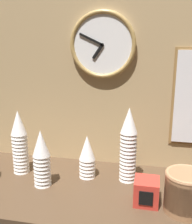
{
  "coord_description": "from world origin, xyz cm",
  "views": [
    {
      "loc": [
        17.98,
        -104.47,
        62.74
      ],
      "look_at": [
        -5.02,
        4.0,
        32.09
      ],
      "focal_mm": 45.0,
      "sensor_mm": 36.0,
      "label": 1
    }
  ],
  "objects_px": {
    "cup_stack_center_left": "(42,158)",
    "wall_clock": "(103,45)",
    "cup_stack_center_right": "(128,145)",
    "bowl_stack_right": "(185,191)",
    "napkin_dispenser": "(146,191)",
    "cup_stack_center": "(87,156)",
    "cup_stack_left": "(20,142)"
  },
  "relations": [
    {
      "from": "cup_stack_center_left",
      "to": "bowl_stack_right",
      "type": "bearing_deg",
      "value": -6.47
    },
    {
      "from": "cup_stack_left",
      "to": "napkin_dispenser",
      "type": "relative_size",
      "value": 2.96
    },
    {
      "from": "cup_stack_center_right",
      "to": "wall_clock",
      "type": "xyz_separation_m",
      "value": [
        -0.14,
        0.14,
        0.42
      ]
    },
    {
      "from": "cup_stack_center",
      "to": "wall_clock",
      "type": "distance_m",
      "value": 0.51
    },
    {
      "from": "cup_stack_center_right",
      "to": "wall_clock",
      "type": "height_order",
      "value": "wall_clock"
    },
    {
      "from": "wall_clock",
      "to": "cup_stack_center",
      "type": "bearing_deg",
      "value": -104.36
    },
    {
      "from": "wall_clock",
      "to": "cup_stack_center_left",
      "type": "bearing_deg",
      "value": -128.53
    },
    {
      "from": "cup_stack_center_right",
      "to": "wall_clock",
      "type": "bearing_deg",
      "value": 134.88
    },
    {
      "from": "cup_stack_center",
      "to": "cup_stack_center_right",
      "type": "bearing_deg",
      "value": 2.49
    },
    {
      "from": "cup_stack_left",
      "to": "cup_stack_center_left",
      "type": "bearing_deg",
      "value": -32.7
    },
    {
      "from": "cup_stack_center_right",
      "to": "bowl_stack_right",
      "type": "relative_size",
      "value": 2.18
    },
    {
      "from": "bowl_stack_right",
      "to": "napkin_dispenser",
      "type": "relative_size",
      "value": 1.51
    },
    {
      "from": "cup_stack_center",
      "to": "cup_stack_center_left",
      "type": "bearing_deg",
      "value": -146.87
    },
    {
      "from": "cup_stack_center_left",
      "to": "wall_clock",
      "type": "relative_size",
      "value": 0.82
    },
    {
      "from": "wall_clock",
      "to": "napkin_dispenser",
      "type": "distance_m",
      "value": 0.66
    },
    {
      "from": "bowl_stack_right",
      "to": "napkin_dispenser",
      "type": "distance_m",
      "value": 0.14
    },
    {
      "from": "wall_clock",
      "to": "napkin_dispenser",
      "type": "xyz_separation_m",
      "value": [
        0.23,
        -0.31,
        -0.53
      ]
    },
    {
      "from": "cup_stack_center_left",
      "to": "wall_clock",
      "type": "height_order",
      "value": "wall_clock"
    },
    {
      "from": "cup_stack_center_right",
      "to": "wall_clock",
      "type": "distance_m",
      "value": 0.46
    },
    {
      "from": "cup_stack_center",
      "to": "napkin_dispenser",
      "type": "height_order",
      "value": "cup_stack_center"
    },
    {
      "from": "cup_stack_left",
      "to": "napkin_dispenser",
      "type": "bearing_deg",
      "value": -13.18
    },
    {
      "from": "cup_stack_center",
      "to": "cup_stack_center_left",
      "type": "relative_size",
      "value": 0.8
    },
    {
      "from": "cup_stack_center",
      "to": "wall_clock",
      "type": "relative_size",
      "value": 0.65
    },
    {
      "from": "cup_stack_center_right",
      "to": "wall_clock",
      "type": "relative_size",
      "value": 1.1
    },
    {
      "from": "cup_stack_center",
      "to": "cup_stack_center_left",
      "type": "distance_m",
      "value": 0.21
    },
    {
      "from": "cup_stack_center_left",
      "to": "bowl_stack_right",
      "type": "xyz_separation_m",
      "value": [
        0.58,
        -0.07,
        -0.04
      ]
    },
    {
      "from": "cup_stack_left",
      "to": "cup_stack_center_right",
      "type": "distance_m",
      "value": 0.5
    },
    {
      "from": "bowl_stack_right",
      "to": "cup_stack_center_right",
      "type": "bearing_deg",
      "value": 140.87
    },
    {
      "from": "cup_stack_center",
      "to": "napkin_dispenser",
      "type": "xyz_separation_m",
      "value": [
        0.27,
        -0.16,
        -0.05
      ]
    },
    {
      "from": "cup_stack_center",
      "to": "cup_stack_left",
      "type": "relative_size",
      "value": 0.66
    },
    {
      "from": "cup_stack_center",
      "to": "napkin_dispenser",
      "type": "bearing_deg",
      "value": -29.88
    },
    {
      "from": "cup_stack_center",
      "to": "napkin_dispenser",
      "type": "relative_size",
      "value": 1.96
    }
  ]
}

